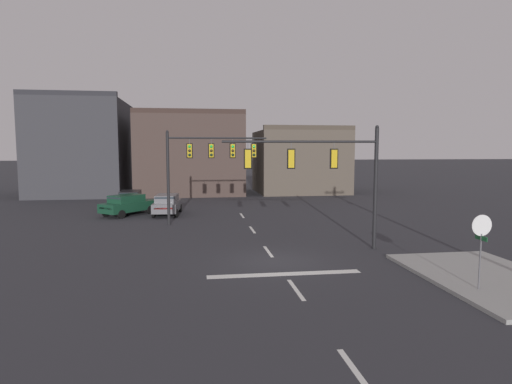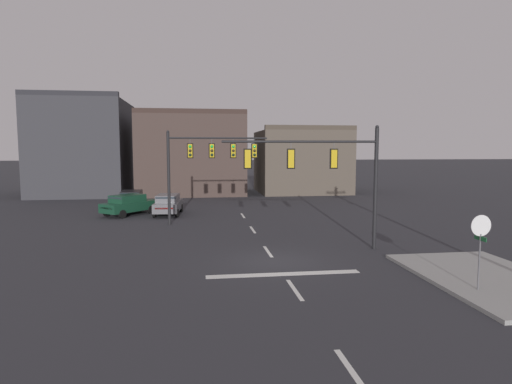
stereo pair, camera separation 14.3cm
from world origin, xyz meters
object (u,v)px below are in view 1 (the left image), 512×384
at_px(signal_mast_near_side, 325,167).
at_px(car_lot_nearside, 167,204).
at_px(car_lot_middle, 131,199).
at_px(car_lot_farside, 128,204).
at_px(signal_mast_far_side, 203,158).
at_px(stop_sign, 481,234).

relative_size(signal_mast_near_side, car_lot_nearside, 1.73).
xyz_separation_m(signal_mast_near_side, car_lot_middle, (-12.01, 16.85, -3.38)).
relative_size(signal_mast_near_side, car_lot_middle, 1.76).
distance_m(signal_mast_near_side, car_lot_farside, 18.12).
bearing_deg(signal_mast_near_side, car_lot_farside, 131.27).
bearing_deg(signal_mast_near_side, car_lot_middle, 125.47).
height_order(signal_mast_far_side, car_lot_nearside, signal_mast_far_side).
relative_size(stop_sign, car_lot_farside, 0.62).
xyz_separation_m(stop_sign, car_lot_middle, (-15.47, 24.25, -1.29)).
xyz_separation_m(signal_mast_far_side, stop_sign, (9.39, -15.89, -2.39)).
xyz_separation_m(car_lot_middle, car_lot_farside, (0.26, -3.47, 0.00)).
xyz_separation_m(signal_mast_far_side, car_lot_nearside, (-2.78, 4.71, -3.68)).
bearing_deg(car_lot_farside, stop_sign, -53.80).
bearing_deg(signal_mast_near_side, stop_sign, -64.89).
bearing_deg(signal_mast_far_side, stop_sign, -59.43).
bearing_deg(car_lot_farside, signal_mast_far_side, -40.00).
distance_m(car_lot_nearside, car_lot_farside, 3.05).
relative_size(signal_mast_near_side, signal_mast_far_side, 1.16).
distance_m(signal_mast_near_side, car_lot_nearside, 16.17).
bearing_deg(car_lot_nearside, car_lot_farside, 176.62).
distance_m(signal_mast_near_side, stop_sign, 8.43).
xyz_separation_m(signal_mast_far_side, car_lot_middle, (-6.09, 8.35, -3.68)).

